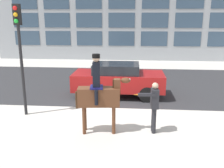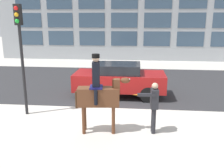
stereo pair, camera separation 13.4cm
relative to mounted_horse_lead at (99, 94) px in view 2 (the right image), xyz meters
name	(u,v)px [view 2 (the right image)]	position (x,y,z in m)	size (l,w,h in m)	color
ground_plane	(106,112)	(-0.01, 1.75, -1.28)	(80.00, 80.00, 0.00)	beige
road_surface	(116,82)	(-0.01, 6.50, -1.28)	(22.47, 8.50, 0.01)	#2D2D30
mounted_horse_lead	(99,94)	(0.00, 0.00, 0.00)	(1.74, 0.65, 2.55)	#59331E
pedestrian_bystander	(154,104)	(1.72, 0.10, -0.31)	(0.82, 0.47, 1.66)	#232328
street_car_near_lane	(119,79)	(0.34, 3.97, -0.46)	(4.22, 1.89, 1.56)	maroon
traffic_light	(20,43)	(-3.05, 1.26, 1.45)	(0.24, 0.29, 4.08)	black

